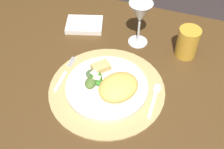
{
  "coord_description": "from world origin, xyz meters",
  "views": [
    {
      "loc": [
        0.16,
        -0.6,
        1.44
      ],
      "look_at": [
        -0.04,
        -0.02,
        0.75
      ],
      "focal_mm": 45.47,
      "sensor_mm": 36.0,
      "label": 1
    }
  ],
  "objects_px": {
    "fork": "(64,76)",
    "dining_table": "(124,106)",
    "wine_glass": "(140,14)",
    "dinner_plate": "(107,87)",
    "spoon": "(155,94)",
    "napkin": "(84,25)",
    "amber_tumbler": "(187,42)"
  },
  "relations": [
    {
      "from": "spoon",
      "to": "napkin",
      "type": "height_order",
      "value": "napkin"
    },
    {
      "from": "napkin",
      "to": "dinner_plate",
      "type": "bearing_deg",
      "value": -54.89
    },
    {
      "from": "wine_glass",
      "to": "dining_table",
      "type": "bearing_deg",
      "value": -86.74
    },
    {
      "from": "spoon",
      "to": "amber_tumbler",
      "type": "xyz_separation_m",
      "value": [
        0.06,
        0.22,
        0.05
      ]
    },
    {
      "from": "dining_table",
      "to": "fork",
      "type": "xyz_separation_m",
      "value": [
        -0.19,
        -0.07,
        0.17
      ]
    },
    {
      "from": "fork",
      "to": "amber_tumbler",
      "type": "bearing_deg",
      "value": 33.92
    },
    {
      "from": "dinner_plate",
      "to": "napkin",
      "type": "bearing_deg",
      "value": 125.11
    },
    {
      "from": "fork",
      "to": "dining_table",
      "type": "bearing_deg",
      "value": 18.7
    },
    {
      "from": "dining_table",
      "to": "amber_tumbler",
      "type": "relative_size",
      "value": 12.87
    },
    {
      "from": "fork",
      "to": "spoon",
      "type": "relative_size",
      "value": 1.11
    },
    {
      "from": "fork",
      "to": "napkin",
      "type": "xyz_separation_m",
      "value": [
        -0.04,
        0.27,
        0.0
      ]
    },
    {
      "from": "wine_glass",
      "to": "dinner_plate",
      "type": "bearing_deg",
      "value": -97.2
    },
    {
      "from": "dinner_plate",
      "to": "napkin",
      "type": "height_order",
      "value": "dinner_plate"
    },
    {
      "from": "dining_table",
      "to": "spoon",
      "type": "xyz_separation_m",
      "value": [
        0.11,
        -0.04,
        0.17
      ]
    },
    {
      "from": "dining_table",
      "to": "amber_tumbler",
      "type": "height_order",
      "value": "amber_tumbler"
    },
    {
      "from": "dining_table",
      "to": "napkin",
      "type": "distance_m",
      "value": 0.35
    },
    {
      "from": "amber_tumbler",
      "to": "dinner_plate",
      "type": "bearing_deg",
      "value": -130.23
    },
    {
      "from": "dinner_plate",
      "to": "wine_glass",
      "type": "distance_m",
      "value": 0.28
    },
    {
      "from": "napkin",
      "to": "amber_tumbler",
      "type": "bearing_deg",
      "value": -3.7
    },
    {
      "from": "fork",
      "to": "napkin",
      "type": "distance_m",
      "value": 0.27
    },
    {
      "from": "dining_table",
      "to": "fork",
      "type": "height_order",
      "value": "fork"
    },
    {
      "from": "fork",
      "to": "amber_tumbler",
      "type": "distance_m",
      "value": 0.43
    },
    {
      "from": "dining_table",
      "to": "fork",
      "type": "relative_size",
      "value": 9.16
    },
    {
      "from": "dining_table",
      "to": "amber_tumbler",
      "type": "xyz_separation_m",
      "value": [
        0.16,
        0.18,
        0.21
      ]
    },
    {
      "from": "fork",
      "to": "spoon",
      "type": "bearing_deg",
      "value": 4.23
    },
    {
      "from": "fork",
      "to": "amber_tumbler",
      "type": "xyz_separation_m",
      "value": [
        0.36,
        0.24,
        0.05
      ]
    },
    {
      "from": "napkin",
      "to": "wine_glass",
      "type": "height_order",
      "value": "wine_glass"
    },
    {
      "from": "dining_table",
      "to": "fork",
      "type": "distance_m",
      "value": 0.26
    },
    {
      "from": "napkin",
      "to": "fork",
      "type": "bearing_deg",
      "value": -81.81
    },
    {
      "from": "wine_glass",
      "to": "fork",
      "type": "bearing_deg",
      "value": -126.52
    },
    {
      "from": "dinner_plate",
      "to": "wine_glass",
      "type": "relative_size",
      "value": 1.53
    },
    {
      "from": "spoon",
      "to": "amber_tumbler",
      "type": "height_order",
      "value": "amber_tumbler"
    }
  ]
}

